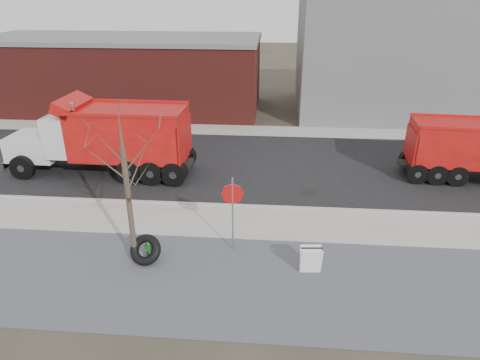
# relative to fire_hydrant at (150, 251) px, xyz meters

# --- Properties ---
(ground) EXTENTS (120.00, 120.00, 0.00)m
(ground) POSITION_rel_fire_hydrant_xyz_m (2.73, 2.48, -0.34)
(ground) COLOR #383328
(ground) RESTS_ON ground
(gravel_verge) EXTENTS (60.00, 5.00, 0.03)m
(gravel_verge) POSITION_rel_fire_hydrant_xyz_m (2.73, -1.02, -0.32)
(gravel_verge) COLOR slate
(gravel_verge) RESTS_ON ground
(sidewalk) EXTENTS (60.00, 2.50, 0.06)m
(sidewalk) POSITION_rel_fire_hydrant_xyz_m (2.73, 2.73, -0.31)
(sidewalk) COLOR #9E9B93
(sidewalk) RESTS_ON ground
(curb) EXTENTS (60.00, 0.15, 0.11)m
(curb) POSITION_rel_fire_hydrant_xyz_m (2.73, 4.03, -0.28)
(curb) COLOR #9E9B93
(curb) RESTS_ON ground
(road) EXTENTS (60.00, 9.40, 0.02)m
(road) POSITION_rel_fire_hydrant_xyz_m (2.73, 8.78, -0.33)
(road) COLOR black
(road) RESTS_ON ground
(far_sidewalk) EXTENTS (60.00, 2.00, 0.06)m
(far_sidewalk) POSITION_rel_fire_hydrant_xyz_m (2.73, 14.48, -0.31)
(far_sidewalk) COLOR #9E9B93
(far_sidewalk) RESTS_ON ground
(building_grey) EXTENTS (12.00, 10.00, 8.00)m
(building_grey) POSITION_rel_fire_hydrant_xyz_m (11.73, 20.48, 3.66)
(building_grey) COLOR slate
(building_grey) RESTS_ON ground
(building_brick) EXTENTS (20.20, 8.20, 5.30)m
(building_brick) POSITION_rel_fire_hydrant_xyz_m (-7.27, 19.48, 2.32)
(building_brick) COLOR maroon
(building_brick) RESTS_ON ground
(bare_tree) EXTENTS (3.20, 3.20, 5.20)m
(bare_tree) POSITION_rel_fire_hydrant_xyz_m (-0.47, -0.12, 2.96)
(bare_tree) COLOR #382D23
(bare_tree) RESTS_ON ground
(fire_hydrant) EXTENTS (0.41, 0.41, 0.74)m
(fire_hydrant) POSITION_rel_fire_hydrant_xyz_m (0.00, 0.00, 0.00)
(fire_hydrant) COLOR #286A2F
(fire_hydrant) RESTS_ON ground
(truck_tire) EXTENTS (1.14, 0.99, 1.00)m
(truck_tire) POSITION_rel_fire_hydrant_xyz_m (-0.08, -0.15, 0.13)
(truck_tire) COLOR black
(truck_tire) RESTS_ON ground
(stop_sign) EXTENTS (0.76, 0.11, 2.79)m
(stop_sign) POSITION_rel_fire_hydrant_xyz_m (2.77, 0.83, 1.56)
(stop_sign) COLOR gray
(stop_sign) RESTS_ON ground
(sandwich_board) EXTENTS (0.71, 0.48, 0.95)m
(sandwich_board) POSITION_rel_fire_hydrant_xyz_m (5.40, -0.33, 0.16)
(sandwich_board) COLOR white
(sandwich_board) RESTS_ON ground
(dump_truck_red_b) EXTENTS (9.04, 2.81, 3.78)m
(dump_truck_red_b) POSITION_rel_fire_hydrant_xyz_m (-3.98, 7.09, 1.59)
(dump_truck_red_b) COLOR black
(dump_truck_red_b) RESTS_ON ground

